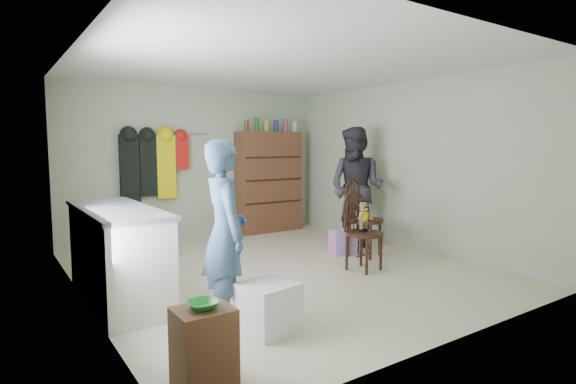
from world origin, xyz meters
TOP-DOWN VIEW (x-y plane):
  - ground_plane at (0.00, 0.00)m, footprint 5.00×5.00m
  - room_walls at (0.00, 0.53)m, footprint 5.00×5.00m
  - counter at (-1.95, 0.00)m, footprint 0.64×1.86m
  - stool at (-1.91, -2.02)m, footprint 0.36×0.31m
  - bowl at (-1.91, -2.02)m, footprint 0.20×0.20m
  - plastic_tub at (-1.11, -1.51)m, footprint 0.49×0.47m
  - chair_front at (0.84, -0.55)m, footprint 0.51×0.51m
  - chair_far at (1.35, -0.00)m, footprint 0.63×0.63m
  - striped_bag at (1.20, 0.20)m, footprint 0.39×0.34m
  - person_left at (-1.32, -1.14)m, footprint 0.47×0.63m
  - person_right at (1.65, 0.41)m, footprint 0.95×1.07m
  - dresser at (1.25, 2.30)m, footprint 1.20×0.39m
  - coat_rack at (-0.83, 2.38)m, footprint 1.42×0.12m

SIDE VIEW (x-z plane):
  - ground_plane at x=0.00m, z-range 0.00..0.00m
  - striped_bag at x=1.20m, z-range 0.00..0.36m
  - plastic_tub at x=-1.11m, z-range 0.00..0.41m
  - stool at x=-1.91m, z-range 0.00..0.52m
  - counter at x=-1.95m, z-range 0.00..0.94m
  - bowl at x=-1.91m, z-range 0.52..0.56m
  - chair_front at x=0.84m, z-range 0.07..1.06m
  - chair_far at x=1.35m, z-range 0.04..1.14m
  - person_left at x=-1.32m, z-range 0.00..1.60m
  - dresser at x=1.25m, z-range -0.11..1.93m
  - person_right at x=1.65m, z-range 0.00..1.84m
  - coat_rack at x=-0.83m, z-range 0.70..1.80m
  - room_walls at x=0.00m, z-range -0.92..4.08m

